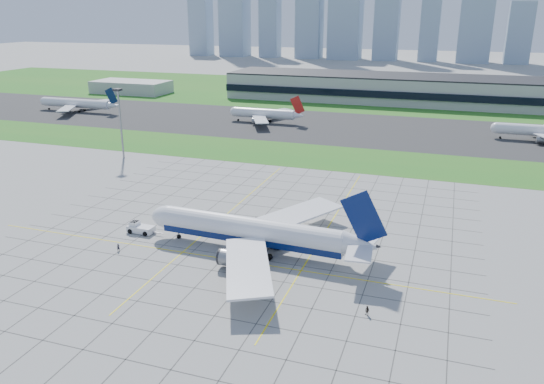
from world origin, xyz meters
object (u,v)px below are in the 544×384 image
object	(u,v)px
airliner	(253,231)
light_mast	(120,115)
distant_jet_1	(265,114)
distant_jet_0	(77,103)
crew_near	(118,247)
crew_far	(367,311)
pushback_tug	(140,228)

from	to	relation	value
airliner	light_mast	bearing A→B (deg)	143.33
light_mast	distant_jet_1	distance (m)	84.84
distant_jet_0	light_mast	bearing A→B (deg)	-43.46
crew_near	distant_jet_0	size ratio (longest dim) A/B	0.04
light_mast	crew_far	distance (m)	132.05
crew_near	light_mast	bearing A→B (deg)	76.14
crew_far	distant_jet_0	distance (m)	239.90
light_mast	distant_jet_0	xyz separation A→B (m)	(-79.13, 75.00, -11.69)
crew_far	distant_jet_0	xyz separation A→B (m)	(-183.10, 154.96, 3.57)
light_mast	distant_jet_1	world-z (taller)	light_mast
pushback_tug	distant_jet_0	size ratio (longest dim) A/B	0.20
airliner	distant_jet_1	size ratio (longest dim) A/B	1.34
light_mast	distant_jet_0	distance (m)	109.65
light_mast	crew_near	bearing A→B (deg)	-57.18
light_mast	crew_near	distance (m)	85.93
crew_near	crew_far	size ratio (longest dim) A/B	0.98
pushback_tug	distant_jet_1	size ratio (longest dim) A/B	0.23
crew_far	distant_jet_0	bearing A→B (deg)	164.44
airliner	crew_far	world-z (taller)	airliner
light_mast	crew_near	size ratio (longest dim) A/B	14.24
crew_far	airliner	bearing A→B (deg)	171.71
light_mast	pushback_tug	bearing A→B (deg)	-53.44
crew_far	distant_jet_1	world-z (taller)	distant_jet_1
crew_near	distant_jet_1	size ratio (longest dim) A/B	0.04
light_mast	crew_far	size ratio (longest dim) A/B	13.94
light_mast	airliner	distance (m)	97.44
airliner	crew_near	xyz separation A→B (m)	(-29.18, -9.90, -3.94)
pushback_tug	crew_near	distance (m)	11.03
light_mast	distant_jet_1	bearing A→B (deg)	70.37
crew_far	distant_jet_0	size ratio (longest dim) A/B	0.04
light_mast	crew_near	xyz separation A→B (m)	(45.83, -71.06, -15.28)
crew_near	distant_jet_1	bearing A→B (deg)	50.01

